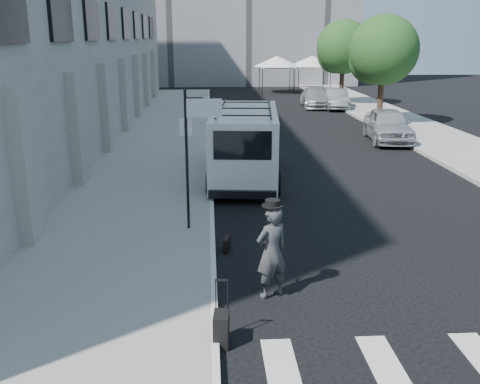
{
  "coord_description": "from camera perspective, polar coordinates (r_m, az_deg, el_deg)",
  "views": [
    {
      "loc": [
        -2.05,
        -9.71,
        4.87
      ],
      "look_at": [
        -1.33,
        2.47,
        1.3
      ],
      "focal_mm": 40.0,
      "sensor_mm": 36.0,
      "label": 1
    }
  ],
  "objects": [
    {
      "name": "ground",
      "position": [
        11.05,
        7.78,
        -9.99
      ],
      "size": [
        120.0,
        120.0,
        0.0
      ],
      "primitive_type": "plane",
      "color": "black",
      "rests_on": "ground"
    },
    {
      "name": "sidewalk_left",
      "position": [
        26.24,
        -8.17,
        5.62
      ],
      "size": [
        4.5,
        48.0,
        0.15
      ],
      "primitive_type": "cube",
      "color": "gray",
      "rests_on": "ground"
    },
    {
      "name": "sidewalk_right",
      "position": [
        32.05,
        16.96,
        7.01
      ],
      "size": [
        4.0,
        56.0,
        0.15
      ],
      "primitive_type": "cube",
      "color": "gray",
      "rests_on": "ground"
    },
    {
      "name": "building_left",
      "position": [
        29.3,
        -23.31,
        17.27
      ],
      "size": [
        10.0,
        44.0,
        12.0
      ],
      "primitive_type": "cube",
      "color": "gray",
      "rests_on": "ground"
    },
    {
      "name": "sign_pole",
      "position": [
        13.1,
        -4.74,
        6.52
      ],
      "size": [
        1.03,
        0.07,
        3.5
      ],
      "color": "black",
      "rests_on": "sidewalk_left"
    },
    {
      "name": "tree_near",
      "position": [
        31.36,
        14.81,
        14.16
      ],
      "size": [
        3.8,
        3.83,
        6.03
      ],
      "color": "black",
      "rests_on": "ground"
    },
    {
      "name": "tree_far",
      "position": [
        40.02,
        10.78,
        14.76
      ],
      "size": [
        3.8,
        3.83,
        6.03
      ],
      "color": "black",
      "rests_on": "ground"
    },
    {
      "name": "tent_left",
      "position": [
        48.14,
        3.96,
        13.71
      ],
      "size": [
        4.0,
        4.0,
        3.2
      ],
      "color": "black",
      "rests_on": "ground"
    },
    {
      "name": "tent_right",
      "position": [
        49.13,
        7.69,
        13.66
      ],
      "size": [
        4.0,
        4.0,
        3.2
      ],
      "color": "black",
      "rests_on": "ground"
    },
    {
      "name": "businessman",
      "position": [
        10.24,
        3.4,
        -6.41
      ],
      "size": [
        0.8,
        0.7,
        1.84
      ],
      "primitive_type": "imported",
      "rotation": [
        0.0,
        0.0,
        3.62
      ],
      "color": "#3A393C",
      "rests_on": "ground"
    },
    {
      "name": "briefcase",
      "position": [
        12.62,
        -1.41,
        -5.55
      ],
      "size": [
        0.2,
        0.46,
        0.34
      ],
      "primitive_type": "cube",
      "rotation": [
        0.0,
        0.0,
        -0.2
      ],
      "color": "black",
      "rests_on": "ground"
    },
    {
      "name": "suitcase",
      "position": [
        8.97,
        -2.01,
        -14.4
      ],
      "size": [
        0.29,
        0.42,
        1.1
      ],
      "rotation": [
        0.0,
        0.0,
        -0.11
      ],
      "color": "black",
      "rests_on": "ground"
    },
    {
      "name": "cargo_van",
      "position": [
        18.73,
        0.59,
        5.19
      ],
      "size": [
        2.77,
        6.66,
        2.44
      ],
      "rotation": [
        0.0,
        0.0,
        -0.1
      ],
      "color": "silver",
      "rests_on": "ground"
    },
    {
      "name": "parked_car_a",
      "position": [
        26.62,
        15.51,
        6.91
      ],
      "size": [
        2.39,
        4.82,
        1.58
      ],
      "primitive_type": "imported",
      "rotation": [
        0.0,
        0.0,
        -0.12
      ],
      "color": "#A2A4AA",
      "rests_on": "ground"
    },
    {
      "name": "parked_car_b",
      "position": [
        38.09,
        10.23,
        9.74
      ],
      "size": [
        1.89,
        4.25,
        1.36
      ],
      "primitive_type": "imported",
      "rotation": [
        0.0,
        0.0,
        -0.11
      ],
      "color": "slate",
      "rests_on": "ground"
    },
    {
      "name": "parked_car_c",
      "position": [
        38.76,
        8.06,
        9.94
      ],
      "size": [
        2.17,
        4.73,
        1.34
      ],
      "primitive_type": "imported",
      "rotation": [
        0.0,
        0.0,
        -0.06
      ],
      "color": "#9A9BA1",
      "rests_on": "ground"
    }
  ]
}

